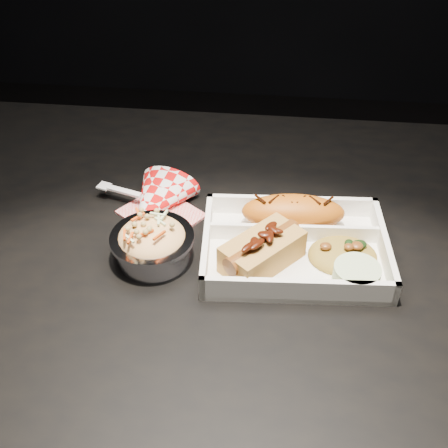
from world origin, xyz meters
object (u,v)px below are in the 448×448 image
at_px(dining_table, 247,297).
at_px(hotdog, 262,249).
at_px(fried_pastry, 293,212).
at_px(food_tray, 294,249).
at_px(foil_coleslaw_cup, 152,242).
at_px(napkin_fork, 155,202).

bearing_deg(dining_table, hotdog, -55.76).
xyz_separation_m(fried_pastry, hotdog, (-0.04, -0.08, 0.00)).
bearing_deg(food_tray, foil_coleslaw_cup, -175.55).
distance_m(food_tray, hotdog, 0.06).
xyz_separation_m(fried_pastry, foil_coleslaw_cup, (-0.19, -0.08, -0.00)).
bearing_deg(hotdog, napkin_fork, 98.75).
bearing_deg(foil_coleslaw_cup, hotdog, -0.70).
distance_m(dining_table, fried_pastry, 0.15).
distance_m(food_tray, napkin_fork, 0.23).
height_order(dining_table, food_tray, food_tray).
xyz_separation_m(hotdog, napkin_fork, (-0.17, 0.11, -0.02)).
bearing_deg(fried_pastry, napkin_fork, 173.40).
height_order(dining_table, foil_coleslaw_cup, foil_coleslaw_cup).
distance_m(dining_table, food_tray, 0.12).
bearing_deg(hotdog, foil_coleslaw_cup, 131.01).
relative_size(dining_table, hotdog, 9.84).
bearing_deg(napkin_fork, food_tray, -3.85).
relative_size(fried_pastry, napkin_fork, 0.83).
bearing_deg(hotdog, fried_pastry, 16.78).
distance_m(food_tray, fried_pastry, 0.06).
relative_size(hotdog, foil_coleslaw_cup, 1.08).
relative_size(hotdog, napkin_fork, 0.68).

